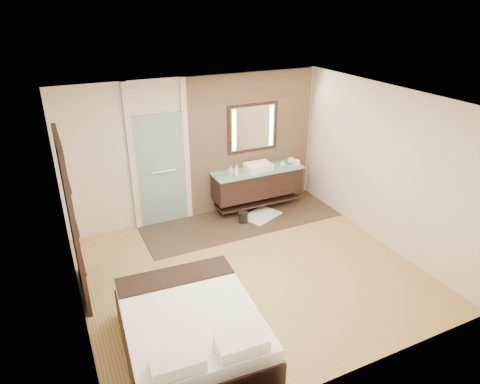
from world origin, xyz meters
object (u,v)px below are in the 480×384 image
mirror_unit (253,128)px  vanity (257,183)px  bed (191,331)px  waste_bin (243,217)px

mirror_unit → vanity: bearing=-90.0°
vanity → bed: bearing=-128.9°
mirror_unit → waste_bin: (-0.51, -0.64, -1.54)m
waste_bin → vanity: bearing=38.3°
waste_bin → mirror_unit: bearing=51.5°
bed → waste_bin: size_ratio=9.09×
bed → mirror_unit: bearing=56.9°
bed → vanity: bearing=54.8°
bed → waste_bin: (1.98, 2.67, -0.20)m
bed → waste_bin: 3.33m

